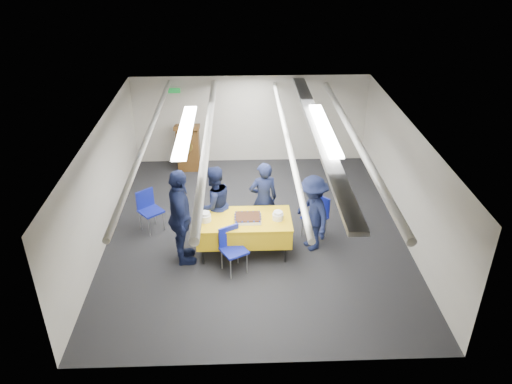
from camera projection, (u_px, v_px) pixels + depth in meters
ground at (255, 231)px, 10.39m from camera, size 7.00×7.00×0.00m
room_shell at (259, 143)px, 9.87m from camera, size 6.00×7.00×2.30m
serving_table at (244, 228)px, 9.48m from camera, size 1.79×0.93×0.77m
sheet_cake at (248, 218)px, 9.31m from camera, size 0.51×0.39×0.09m
plate_stack_left at (205, 217)px, 9.27m from camera, size 0.22×0.22×0.18m
plate_stack_right at (278, 216)px, 9.32m from camera, size 0.21×0.21×0.17m
podium at (188, 147)px, 12.70m from camera, size 0.62×0.53×1.25m
chair_near at (232, 245)px, 9.04m from camera, size 0.57×0.57×0.87m
chair_right at (318, 212)px, 10.03m from camera, size 0.59×0.59×0.87m
chair_left at (148, 206)px, 10.24m from camera, size 0.59×0.59×0.87m
sailor_a at (263, 199)px, 9.96m from camera, size 0.64×0.49×1.60m
sailor_b at (214, 205)px, 9.75m from camera, size 0.99×0.94×1.62m
sailor_c at (181, 218)px, 9.06m from camera, size 0.66×1.18×1.90m
sailor_d at (312, 213)px, 9.53m from camera, size 0.89×1.14×1.56m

